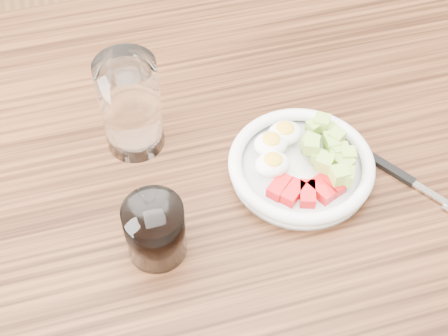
{
  "coord_description": "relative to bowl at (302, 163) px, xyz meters",
  "views": [
    {
      "loc": [
        -0.14,
        -0.46,
        1.42
      ],
      "look_at": [
        -0.01,
        0.01,
        0.8
      ],
      "focal_mm": 50.0,
      "sensor_mm": 36.0,
      "label": 1
    }
  ],
  "objects": [
    {
      "name": "water_glass",
      "position": [
        -0.2,
        0.11,
        0.05
      ],
      "size": [
        0.08,
        0.08,
        0.14
      ],
      "primitive_type": "cylinder",
      "color": "white",
      "rests_on": "dining_table"
    },
    {
      "name": "bowl",
      "position": [
        0.0,
        0.0,
        0.0
      ],
      "size": [
        0.19,
        0.19,
        0.05
      ],
      "color": "white",
      "rests_on": "dining_table"
    },
    {
      "name": "dining_table",
      "position": [
        -0.09,
        0.0,
        -0.12
      ],
      "size": [
        1.5,
        0.9,
        0.77
      ],
      "color": "brown",
      "rests_on": "ground"
    },
    {
      "name": "fork",
      "position": [
        0.12,
        -0.04,
        -0.01
      ],
      "size": [
        0.11,
        0.16,
        0.01
      ],
      "color": "black",
      "rests_on": "dining_table"
    },
    {
      "name": "coffee_glass",
      "position": [
        -0.21,
        -0.06,
        0.02
      ],
      "size": [
        0.07,
        0.07,
        0.08
      ],
      "color": "white",
      "rests_on": "dining_table"
    }
  ]
}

